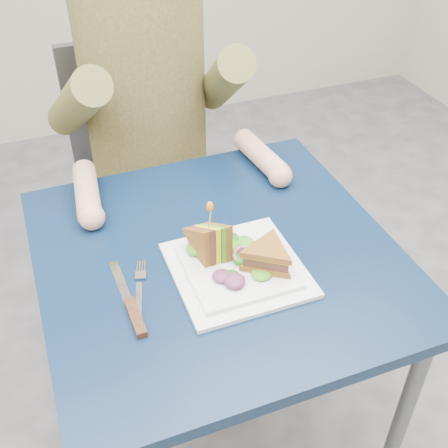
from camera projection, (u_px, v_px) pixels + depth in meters
name	position (u px, v px, depth m)	size (l,w,h in m)	color
ground	(220.00, 438.00, 1.65)	(4.00, 4.00, 0.00)	#535355
table	(218.00, 279.00, 1.25)	(0.75, 0.75, 0.73)	black
chair	(146.00, 168.00, 1.80)	(0.42, 0.40, 0.93)	#47474C
diner	(144.00, 70.00, 1.49)	(0.54, 0.59, 0.74)	brown
plate	(237.00, 268.00, 1.14)	(0.26, 0.26, 0.02)	white
sandwich_flat	(268.00, 256.00, 1.12)	(0.17, 0.17, 0.05)	brown
sandwich_upright	(211.00, 243.00, 1.14)	(0.08, 0.13, 0.13)	brown
fork	(139.00, 293.00, 1.10)	(0.06, 0.18, 0.01)	silver
knife	(132.00, 310.00, 1.06)	(0.03, 0.22, 0.02)	silver
toothpick	(210.00, 218.00, 1.10)	(0.00, 0.00, 0.06)	tan
toothpick_frill	(210.00, 206.00, 1.08)	(0.01, 0.01, 0.02)	orange
lettuce_spill	(238.00, 257.00, 1.14)	(0.15, 0.13, 0.02)	#337A14
onion_ring	(243.00, 255.00, 1.14)	(0.04, 0.04, 0.01)	#9E4C7A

